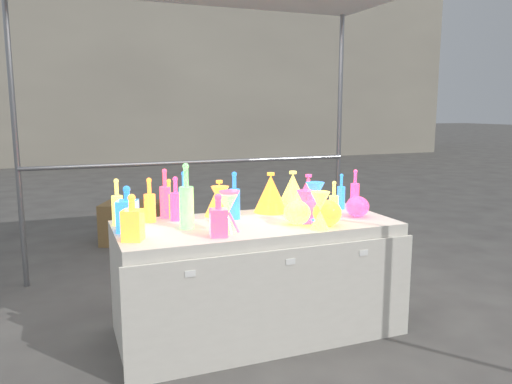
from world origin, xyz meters
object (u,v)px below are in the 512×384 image
object	(u,v)px
display_table	(257,278)
cardboard_box_closed	(132,223)
decanter_0	(132,217)
globe_0	(327,214)
bottle_0	(169,198)
hourglass_0	(229,211)
lampshade_0	(219,198)

from	to	relation	value
display_table	cardboard_box_closed	world-z (taller)	display_table
decanter_0	globe_0	xyz separation A→B (m)	(1.19, -0.08, -0.06)
display_table	bottle_0	xyz separation A→B (m)	(-0.50, 0.36, 0.51)
decanter_0	hourglass_0	distance (m)	0.57
cardboard_box_closed	globe_0	bearing A→B (deg)	-49.29
display_table	cardboard_box_closed	bearing A→B (deg)	100.27
decanter_0	lampshade_0	world-z (taller)	decanter_0
bottle_0	decanter_0	xyz separation A→B (m)	(-0.32, -0.53, 0.00)
bottle_0	globe_0	world-z (taller)	bottle_0
cardboard_box_closed	display_table	bearing A→B (deg)	-55.69
bottle_0	globe_0	bearing A→B (deg)	-34.68
display_table	hourglass_0	world-z (taller)	hourglass_0
lampshade_0	bottle_0	bearing A→B (deg)	169.99
cardboard_box_closed	lampshade_0	size ratio (longest dim) A/B	2.52
cardboard_box_closed	decanter_0	bearing A→B (deg)	-72.93
decanter_0	hourglass_0	xyz separation A→B (m)	(0.57, 0.00, -0.01)
cardboard_box_closed	globe_0	distance (m)	3.04
cardboard_box_closed	bottle_0	size ratio (longest dim) A/B	2.36
decanter_0	hourglass_0	world-z (taller)	decanter_0
display_table	bottle_0	distance (m)	0.80
cardboard_box_closed	lampshade_0	distance (m)	2.43
decanter_0	hourglass_0	bearing A→B (deg)	24.69
bottle_0	lampshade_0	xyz separation A→B (m)	(0.33, -0.07, -0.01)
bottle_0	hourglass_0	xyz separation A→B (m)	(0.25, -0.53, -0.01)
hourglass_0	lampshade_0	world-z (taller)	same
bottle_0	globe_0	xyz separation A→B (m)	(0.88, -0.61, -0.06)
hourglass_0	globe_0	xyz separation A→B (m)	(0.62, -0.08, -0.05)
decanter_0	hourglass_0	size ratio (longest dim) A/B	1.07
cardboard_box_closed	bottle_0	world-z (taller)	bottle_0
display_table	cardboard_box_closed	xyz separation A→B (m)	(-0.47, 2.61, -0.15)
cardboard_box_closed	hourglass_0	world-z (taller)	hourglass_0
bottle_0	hourglass_0	distance (m)	0.59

